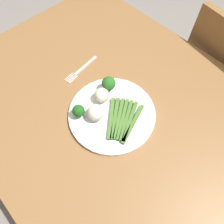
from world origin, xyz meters
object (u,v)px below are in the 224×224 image
dining_table (105,111)px  broccoli_right (109,84)px  broccoli_outer_edge (78,111)px  cauliflower_mid (96,112)px  cauliflower_front_left (102,95)px  fork (81,69)px  plate (112,114)px  asparagus_bundle (122,120)px  chair (219,81)px

dining_table → broccoli_right: size_ratio=18.59×
broccoli_outer_edge → cauliflower_mid: 0.06m
broccoli_right → cauliflower_front_left: (-0.01, 0.05, -0.01)m
cauliflower_mid → fork: bearing=-26.4°
plate → asparagus_bundle: asparagus_bundle is taller
dining_table → asparagus_bundle: (-0.12, 0.03, 0.13)m
dining_table → asparagus_bundle: asparagus_bundle is taller
broccoli_outer_edge → broccoli_right: broccoli_right is taller
asparagus_bundle → cauliflower_mid: 0.09m
dining_table → asparagus_bundle: 0.18m
plate → cauliflower_mid: size_ratio=5.30×
cauliflower_front_left → asparagus_bundle: bearing=176.0°
chair → plate: size_ratio=2.94×
dining_table → plate: size_ratio=3.73×
cauliflower_front_left → fork: (0.17, -0.04, -0.04)m
chair → fork: (0.38, 0.57, 0.23)m
dining_table → cauliflower_mid: bearing=122.4°
dining_table → broccoli_outer_edge: bearing=94.7°
cauliflower_front_left → plate: bearing=169.4°
asparagus_bundle → fork: size_ratio=1.04×
plate → cauliflower_front_left: size_ratio=5.78×
plate → fork: 0.24m
chair → asparagus_bundle: size_ratio=5.03×
asparagus_bundle → cauliflower_mid: size_ratio=3.09×
cauliflower_front_left → dining_table: bearing=-56.1°
broccoli_outer_edge → cauliflower_front_left: cauliflower_front_left is taller
broccoli_right → cauliflower_mid: 0.12m
chair → broccoli_right: bearing=76.5°
broccoli_right → fork: size_ratio=0.36×
chair → cauliflower_front_left: size_ratio=16.98×
broccoli_outer_edge → asparagus_bundle: bearing=-141.7°
dining_table → broccoli_right: bearing=-96.9°
chair → broccoli_right: size_ratio=14.61×
dining_table → broccoli_right: broccoli_right is taller
dining_table → chair: chair is taller
cauliflower_front_left → chair: bearing=-109.2°
plate → fork: size_ratio=1.78×
asparagus_bundle → fork: bearing=47.8°
fork → broccoli_outer_edge: bearing=42.5°
cauliflower_mid → broccoli_outer_edge: bearing=41.1°
fork → cauliflower_mid: bearing=56.7°
broccoli_outer_edge → cauliflower_mid: (-0.04, -0.04, -0.00)m
plate → cauliflower_front_left: (0.06, -0.01, 0.03)m
plate → cauliflower_mid: bearing=61.6°
cauliflower_mid → dining_table: bearing=-57.6°
dining_table → cauliflower_front_left: cauliflower_front_left is taller
dining_table → cauliflower_front_left: size_ratio=21.60×
cauliflower_mid → cauliflower_front_left: size_ratio=1.09×
chair → plate: bearing=84.8°
chair → broccoli_outer_edge: chair is taller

